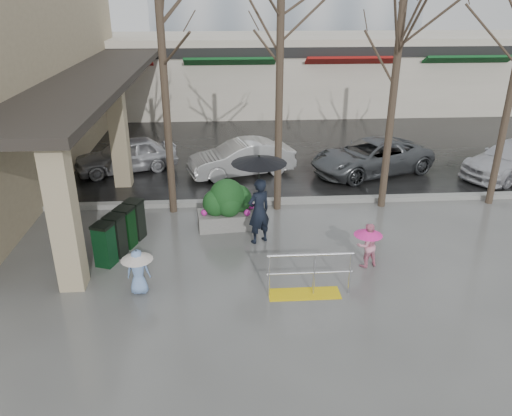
{
  "coord_description": "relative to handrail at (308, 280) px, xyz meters",
  "views": [
    {
      "loc": [
        -0.41,
        -10.54,
        6.23
      ],
      "look_at": [
        0.35,
        0.71,
        1.3
      ],
      "focal_mm": 35.0,
      "sensor_mm": 36.0,
      "label": 1
    }
  ],
  "objects": [
    {
      "name": "curb",
      "position": [
        -1.36,
        5.2,
        -0.3
      ],
      "size": [
        120.0,
        0.3,
        0.15
      ],
      "primitive_type": "cube",
      "color": "gray",
      "rests_on": "ground"
    },
    {
      "name": "planter",
      "position": [
        -1.71,
        3.6,
        0.31
      ],
      "size": [
        1.73,
        1.02,
        1.44
      ],
      "rotation": [
        0.0,
        0.0,
        0.1
      ],
      "color": "gray",
      "rests_on": "ground"
    },
    {
      "name": "woman",
      "position": [
        -0.89,
        2.61,
        1.12
      ],
      "size": [
        1.43,
        1.43,
        2.45
      ],
      "rotation": [
        0.0,
        0.0,
        3.66
      ],
      "color": "black",
      "rests_on": "ground"
    },
    {
      "name": "news_boxes",
      "position": [
        -4.48,
        2.36,
        0.17
      ],
      "size": [
        1.07,
        2.0,
        1.1
      ],
      "rotation": [
        0.0,
        0.0,
        -0.34
      ],
      "color": "#0C3719",
      "rests_on": "ground"
    },
    {
      "name": "child_blue",
      "position": [
        -3.73,
        0.33,
        0.28
      ],
      "size": [
        0.71,
        0.71,
        1.06
      ],
      "rotation": [
        0.0,
        0.0,
        3.14
      ],
      "color": "#769AD3",
      "rests_on": "ground"
    },
    {
      "name": "ground",
      "position": [
        -1.36,
        1.2,
        -0.38
      ],
      "size": [
        120.0,
        120.0,
        0.0
      ],
      "primitive_type": "plane",
      "color": "#51514F",
      "rests_on": "ground"
    },
    {
      "name": "car_b",
      "position": [
        -1.14,
        8.0,
        0.25
      ],
      "size": [
        4.04,
        2.35,
        1.26
      ],
      "primitive_type": "imported",
      "rotation": [
        0.0,
        0.0,
        -1.29
      ],
      "color": "silver",
      "rests_on": "ground"
    },
    {
      "name": "child_pink",
      "position": [
        1.64,
        1.16,
        0.28
      ],
      "size": [
        0.7,
        0.7,
        1.13
      ],
      "rotation": [
        0.0,
        0.0,
        3.41
      ],
      "color": "pink",
      "rests_on": "ground"
    },
    {
      "name": "street_asphalt",
      "position": [
        -1.36,
        23.2,
        -0.37
      ],
      "size": [
        120.0,
        36.0,
        0.01
      ],
      "primitive_type": "cube",
      "color": "black",
      "rests_on": "ground"
    },
    {
      "name": "tree_midwest",
      "position": [
        -0.16,
        4.8,
        4.86
      ],
      "size": [
        3.2,
        3.2,
        7.0
      ],
      "color": "#382B21",
      "rests_on": "ground"
    },
    {
      "name": "car_a",
      "position": [
        -5.4,
        8.67,
        0.25
      ],
      "size": [
        3.99,
        2.7,
        1.26
      ],
      "primitive_type": "imported",
      "rotation": [
        0.0,
        0.0,
        -1.21
      ],
      "color": "#BCBCC1",
      "rests_on": "ground"
    },
    {
      "name": "pillar_back",
      "position": [
        -5.26,
        7.2,
        1.37
      ],
      "size": [
        0.55,
        0.55,
        3.5
      ],
      "primitive_type": "cube",
      "color": "tan",
      "rests_on": "ground"
    },
    {
      "name": "tree_mideast",
      "position": [
        3.14,
        4.8,
        4.48
      ],
      "size": [
        3.2,
        3.2,
        6.5
      ],
      "color": "#382B21",
      "rests_on": "ground"
    },
    {
      "name": "car_c",
      "position": [
        3.62,
        7.85,
        0.25
      ],
      "size": [
        4.98,
        3.52,
        1.26
      ],
      "primitive_type": "imported",
      "rotation": [
        0.0,
        0.0,
        -1.22
      ],
      "color": "#4F5256",
      "rests_on": "ground"
    },
    {
      "name": "tree_west",
      "position": [
        -3.36,
        4.8,
        4.71
      ],
      "size": [
        3.2,
        3.2,
        6.8
      ],
      "color": "#382B21",
      "rests_on": "ground"
    },
    {
      "name": "pillar_front",
      "position": [
        -5.26,
        0.7,
        1.37
      ],
      "size": [
        0.55,
        0.55,
        3.5
      ],
      "primitive_type": "cube",
      "color": "tan",
      "rests_on": "ground"
    },
    {
      "name": "storefront_row",
      "position": [
        0.64,
        19.17,
        1.64
      ],
      "size": [
        34.0,
        6.74,
        4.0
      ],
      "color": "beige",
      "rests_on": "ground"
    },
    {
      "name": "handrail",
      "position": [
        0.0,
        0.0,
        0.0
      ],
      "size": [
        1.9,
        0.5,
        1.03
      ],
      "color": "yellow",
      "rests_on": "ground"
    },
    {
      "name": "canopy_slab",
      "position": [
        -6.16,
        9.2,
        3.25
      ],
      "size": [
        2.8,
        18.0,
        0.25
      ],
      "primitive_type": "cube",
      "color": "#2D2823",
      "rests_on": "pillar_front"
    }
  ]
}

